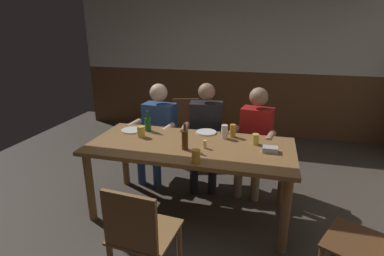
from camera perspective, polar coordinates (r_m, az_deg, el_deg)
The scene contains 21 objects.
ground_plane at distance 3.26m, azimuth -0.80°, elevation -16.52°, with size 6.69×6.69×0.00m, color #423A33.
back_wall_upper at distance 5.43m, azimuth 7.48°, elevation 18.13°, with size 5.58×0.12×1.41m, color beige.
back_wall_wainscot at distance 5.58m, azimuth 6.93°, elevation 5.02°, with size 5.58×0.12×1.13m, color brown.
dining_table at distance 3.01m, azimuth -0.36°, elevation -4.92°, with size 2.03×0.92×0.77m.
person_0 at distance 3.80m, azimuth -6.62°, elevation 0.18°, with size 0.57×0.55×1.22m.
person_1 at distance 3.63m, azimuth 2.62°, elevation -0.48°, with size 0.57×0.57×1.25m.
person_2 at distance 3.56m, azimuth 11.89°, elevation -1.41°, with size 0.54×0.58×1.23m.
chair_empty_near_right at distance 4.40m, azimuth -1.09°, elevation 0.13°, with size 0.55×0.55×0.88m.
chair_empty_near_left at distance 2.50m, azimuth 31.53°, elevation -18.73°, with size 0.59×0.59×0.88m.
chair_empty_far_end at distance 2.28m, azimuth -9.90°, elevation -19.64°, with size 0.47×0.47×0.88m.
table_candle at distance 2.87m, azimuth 2.47°, elevation -3.11°, with size 0.04×0.04×0.08m, color #F9E08C.
condiment_caddy at distance 2.88m, azimuth 14.71°, elevation -3.99°, with size 0.14×0.10×0.05m, color #B2B7BC.
plate_0 at distance 3.42m, azimuth -11.42°, elevation -0.41°, with size 0.24×0.24×0.01m, color white.
plate_1 at distance 3.29m, azimuth 2.74°, elevation -0.81°, with size 0.22×0.22×0.01m, color white.
bottle_0 at distance 3.37m, azimuth -8.43°, elevation 0.86°, with size 0.07×0.07×0.23m.
bottle_1 at distance 2.82m, azimuth -1.37°, elevation -2.17°, with size 0.06×0.06×0.26m.
pint_glass_0 at distance 3.13m, azimuth 6.24°, elevation -0.70°, with size 0.07×0.07×0.14m, color white.
pint_glass_1 at distance 3.20m, azimuth -9.71°, elevation -0.68°, with size 0.08×0.08×0.12m, color #E5C64C.
pint_glass_2 at distance 3.18m, azimuth 7.79°, elevation -0.52°, with size 0.06×0.06×0.14m, color gold.
pint_glass_3 at distance 2.56m, azimuth 0.79°, elevation -5.44°, with size 0.08×0.08×0.12m, color gold.
pint_glass_4 at distance 3.03m, azimuth 12.05°, elevation -2.11°, with size 0.07×0.07×0.11m, color #E5C64C.
Camera 1 is at (0.72, -2.56, 1.88)m, focal length 27.90 mm.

